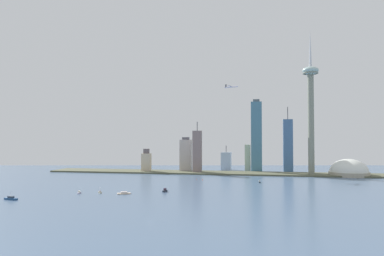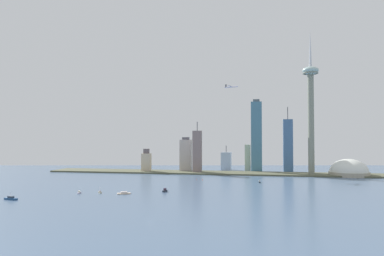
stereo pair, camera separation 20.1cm
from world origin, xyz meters
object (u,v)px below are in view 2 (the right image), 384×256
object	(u,v)px
skyscraper_2	(186,155)
airplane	(231,87)
skyscraper_4	(226,161)
skyscraper_5	(248,158)
boat_3	(11,198)
skyscraper_0	(197,152)
boat_0	(79,192)
channel_buoy_1	(196,179)
observation_tower	(311,100)
boat_2	(165,191)
skyscraper_3	(256,136)
stadium_dome	(349,172)
skyscraper_6	(146,162)
boat_1	(100,192)
boat_5	(124,193)
skyscraper_1	(288,146)
channel_buoy_0	(203,179)

from	to	relation	value
skyscraper_2	airplane	distance (m)	183.01
skyscraper_4	skyscraper_5	world-z (taller)	skyscraper_5
boat_3	airplane	size ratio (longest dim) A/B	0.60
skyscraper_0	boat_0	bearing A→B (deg)	-109.26
channel_buoy_1	skyscraper_0	bearing A→B (deg)	99.25
observation_tower	boat_2	xyz separation A→B (m)	(-233.32, -268.33, -151.53)
skyscraper_0	boat_0	size ratio (longest dim) A/B	12.42
skyscraper_3	boat_0	distance (m)	436.55
skyscraper_3	skyscraper_4	bearing A→B (deg)	148.43
stadium_dome	channel_buoy_1	bearing A→B (deg)	-157.30
stadium_dome	skyscraper_6	distance (m)	423.73
skyscraper_0	boat_3	size ratio (longest dim) A/B	6.01
skyscraper_5	boat_1	distance (m)	423.45
boat_5	observation_tower	bearing A→B (deg)	20.61
boat_5	airplane	distance (m)	379.93
skyscraper_0	boat_1	world-z (taller)	skyscraper_0
stadium_dome	skyscraper_1	distance (m)	132.77
skyscraper_1	boat_3	bearing A→B (deg)	-130.71
skyscraper_1	boat_2	bearing A→B (deg)	-120.96
skyscraper_4	channel_buoy_0	bearing A→B (deg)	-95.88
skyscraper_2	skyscraper_4	distance (m)	110.33
observation_tower	skyscraper_4	bearing A→B (deg)	151.24
skyscraper_1	skyscraper_4	bearing A→B (deg)	160.63
observation_tower	skyscraper_1	xyz separation A→B (m)	(-41.96, 50.59, -94.73)
observation_tower	boat_2	bearing A→B (deg)	-131.01
skyscraper_0	boat_1	bearing A→B (deg)	-105.12
skyscraper_4	boat_0	distance (m)	435.96
stadium_dome	skyscraper_5	size ratio (longest dim) A/B	1.27
channel_buoy_0	skyscraper_4	bearing A→B (deg)	84.12
skyscraper_5	boat_3	world-z (taller)	skyscraper_5
skyscraper_5	channel_buoy_0	world-z (taller)	skyscraper_5
skyscraper_2	boat_5	size ratio (longest dim) A/B	4.11
skyscraper_4	skyscraper_6	world-z (taller)	skyscraper_4
skyscraper_6	boat_2	xyz separation A→B (m)	(117.56, -274.61, -21.26)
skyscraper_1	channel_buoy_0	xyz separation A→B (m)	(-162.17, -168.08, -57.21)
skyscraper_5	boat_3	xyz separation A→B (m)	(-270.73, -448.25, -28.92)
skyscraper_4	observation_tower	bearing A→B (deg)	-28.76
skyscraper_2	boat_3	xyz separation A→B (m)	(-134.59, -397.24, -35.71)
skyscraper_2	channel_buoy_0	distance (m)	164.65
boat_2	airplane	xyz separation A→B (m)	(71.11, 279.63, 184.77)
skyscraper_3	skyscraper_6	world-z (taller)	skyscraper_3
skyscraper_0	skyscraper_2	bearing A→B (deg)	140.86
boat_0	airplane	xyz separation A→B (m)	(181.91, 315.67, 185.23)
skyscraper_1	boat_1	bearing A→B (deg)	-128.41
skyscraper_0	skyscraper_1	bearing A→B (deg)	13.02
skyscraper_1	airplane	distance (m)	179.94
observation_tower	channel_buoy_0	xyz separation A→B (m)	(-204.13, -117.49, -151.94)
skyscraper_3	boat_3	xyz separation A→B (m)	(-291.28, -421.94, -78.17)
skyscraper_3	airplane	xyz separation A→B (m)	(-52.60, -44.10, 106.80)
stadium_dome	boat_1	world-z (taller)	stadium_dome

